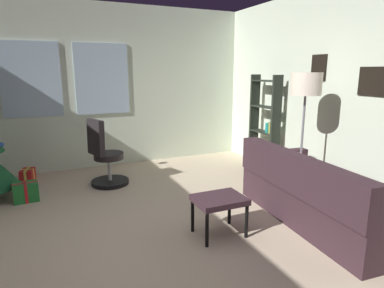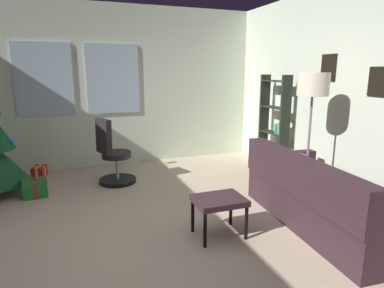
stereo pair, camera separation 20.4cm
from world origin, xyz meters
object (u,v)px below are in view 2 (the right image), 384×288
at_px(office_chair, 113,159).
at_px(bookshelf, 274,130).
at_px(gift_box_red, 39,172).
at_px(couch, 344,203).
at_px(footstool, 219,203).
at_px(floor_lamp, 313,93).
at_px(gift_box_green, 35,188).

height_order(office_chair, bookshelf, bookshelf).
bearing_deg(gift_box_red, bookshelf, -15.42).
bearing_deg(couch, gift_box_red, 137.36).
bearing_deg(footstool, office_chair, 111.78).
distance_m(footstool, bookshelf, 2.49).
distance_m(footstool, gift_box_red, 3.34).
relative_size(footstool, gift_box_red, 1.71).
distance_m(gift_box_red, bookshelf, 3.90).
distance_m(couch, floor_lamp, 1.37).
height_order(gift_box_red, floor_lamp, floor_lamp).
height_order(couch, bookshelf, bookshelf).
bearing_deg(gift_box_red, couch, -42.64).
height_order(gift_box_green, floor_lamp, floor_lamp).
height_order(couch, floor_lamp, floor_lamp).
xyz_separation_m(gift_box_green, office_chair, (1.09, 0.20, 0.27)).
height_order(bookshelf, floor_lamp, floor_lamp).
bearing_deg(bookshelf, footstool, -136.47).
relative_size(office_chair, bookshelf, 0.62).
relative_size(couch, gift_box_red, 7.34).
xyz_separation_m(footstool, gift_box_red, (-1.92, 2.72, -0.27)).
bearing_deg(gift_box_red, footstool, -54.80).
xyz_separation_m(footstool, gift_box_green, (-1.91, 1.85, -0.24)).
height_order(footstool, gift_box_red, footstool).
xyz_separation_m(gift_box_red, gift_box_green, (0.01, -0.87, 0.03)).
bearing_deg(bookshelf, floor_lamp, -105.30).
distance_m(bookshelf, floor_lamp, 1.50).
bearing_deg(office_chair, gift_box_green, -169.68).
bearing_deg(floor_lamp, bookshelf, 74.70).
distance_m(gift_box_green, office_chair, 1.14).
bearing_deg(office_chair, footstool, -68.22).
xyz_separation_m(couch, gift_box_red, (-3.28, 3.02, -0.18)).
relative_size(gift_box_red, floor_lamp, 0.18).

